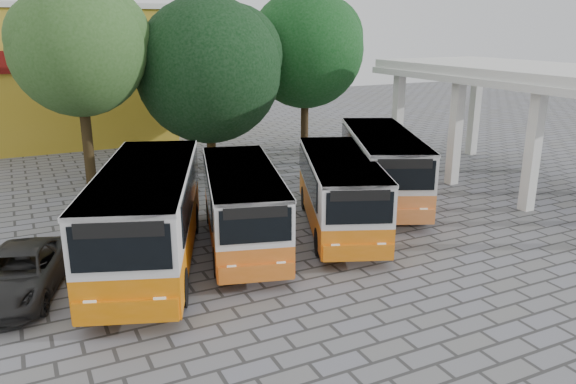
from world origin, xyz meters
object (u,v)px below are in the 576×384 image
bus_far_left (148,211)px  bus_far_right (382,162)px  bus_centre_right (340,188)px  parked_car (19,273)px  bus_centre_left (242,202)px

bus_far_left → bus_far_right: 10.46m
bus_centre_right → parked_car: (-10.51, -0.61, -0.92)m
bus_far_left → bus_centre_left: (3.17, 0.35, -0.25)m
bus_centre_left → bus_centre_right: 3.69m
bus_far_right → bus_far_left: bearing=-142.2°
bus_far_right → bus_centre_right: bearing=-122.6°
parked_car → bus_centre_right: bearing=22.3°
bus_centre_right → bus_far_right: (3.33, 2.15, 0.12)m
bus_far_left → parked_car: (-3.65, -0.36, -1.14)m
bus_centre_right → bus_far_right: bus_far_right is taller
bus_centre_left → bus_far_right: bus_far_right is taller
bus_far_left → bus_centre_right: 6.86m
bus_far_left → parked_car: 3.84m
parked_car → bus_centre_left: bearing=25.0°
bus_centre_right → parked_car: size_ratio=1.76×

